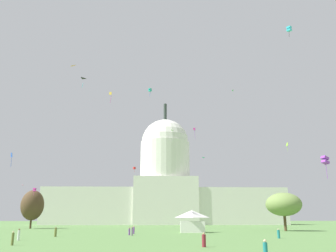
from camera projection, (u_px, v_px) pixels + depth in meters
The scene contains 28 objects.
capitol_building at pixel (165, 189), 187.71m from camera, with size 124.78×28.06×66.81m.
event_tent at pixel (192, 221), 84.97m from camera, with size 6.46×6.49×5.24m.
tree_west_far at pixel (32, 205), 117.62m from camera, with size 10.44×10.45×12.56m.
tree_east_mid at pixel (284, 204), 95.63m from camera, with size 12.80×12.50×10.19m.
person_grey_edge_east at pixel (132, 231), 69.34m from camera, with size 0.48×0.48×1.74m.
person_olive_front_left at pixel (13, 239), 44.80m from camera, with size 0.41×0.41×1.76m.
person_olive_front_right at pixel (56, 232), 65.26m from camera, with size 0.53×0.53×1.77m.
person_teal_edge_west at pixel (279, 234), 60.02m from camera, with size 0.63×0.63×1.61m.
person_maroon_near_tree_west at pixel (204, 240), 42.24m from camera, with size 0.60×0.60×1.70m.
person_white_mid_right at pixel (19, 235), 54.64m from camera, with size 0.39×0.39×1.79m.
person_purple_mid_left at pixel (129, 232), 71.44m from camera, with size 0.43×0.43×1.51m.
person_teal_deep_crowd at pixel (265, 249), 31.42m from camera, with size 0.43×0.43×1.52m.
person_purple_back_right at pixel (134, 230), 76.97m from camera, with size 0.49×0.49×1.73m.
kite_magenta_mid at pixel (194, 129), 122.46m from camera, with size 0.86×0.83×4.16m.
kite_turquoise_high at pixel (150, 90), 109.81m from camera, with size 1.16×1.16×2.65m.
kite_lime_mid at pixel (287, 145), 104.50m from camera, with size 0.44×0.90×2.59m.
kite_gold_high at pixel (110, 95), 94.20m from camera, with size 0.73×0.38×3.29m.
kite_blue_low at pixel (11, 156), 80.06m from camera, with size 0.79×1.09×3.35m.
kite_white_mid at pixel (174, 133), 94.54m from camera, with size 1.00×1.66×2.91m.
kite_pink_low at pixel (21, 186), 90.65m from camera, with size 0.85×1.40×0.31m.
kite_orange_high at pixel (71, 67), 85.46m from camera, with size 1.69×1.49×0.41m.
kite_violet_low at pixel (325, 160), 63.80m from camera, with size 1.40×1.33×4.16m.
kite_red_mid at pixel (134, 168), 151.87m from camera, with size 1.28×1.29×2.37m.
kite_green_high at pixel (232, 91), 147.42m from camera, with size 0.78×1.71×0.20m.
kite_cyan_high at pixel (289, 29), 83.82m from camera, with size 1.40×1.40×2.78m.
kite_black_mid at pixel (82, 81), 81.93m from camera, with size 1.41×1.38×2.05m.
kite_magenta_low at pixel (35, 190), 108.65m from camera, with size 0.95×0.99×2.31m.
kite_turquoise_mid at pixel (205, 159), 108.46m from camera, with size 1.16×1.76×0.14m.
Camera 1 is at (-3.08, -30.25, 3.40)m, focal length 37.27 mm.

